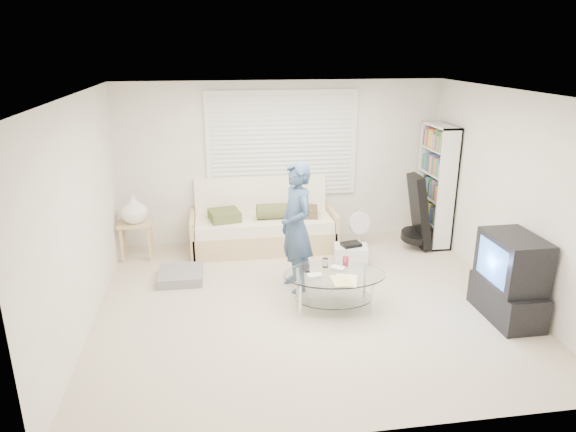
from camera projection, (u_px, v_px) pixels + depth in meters
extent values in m
plane|color=tan|center=(308.00, 302.00, 6.27)|extent=(5.00, 5.00, 0.00)
cube|color=white|center=(282.00, 163.00, 7.99)|extent=(5.00, 0.02, 2.50)
cube|color=white|center=(366.00, 295.00, 3.77)|extent=(5.00, 0.02, 2.50)
cube|color=white|center=(81.00, 215.00, 5.52)|extent=(0.02, 4.50, 2.50)
cube|color=white|center=(511.00, 196.00, 6.23)|extent=(0.02, 4.50, 2.50)
cube|color=white|center=(310.00, 93.00, 5.48)|extent=(5.00, 4.50, 0.02)
cube|color=white|center=(282.00, 144.00, 7.86)|extent=(2.32, 0.06, 1.62)
cube|color=black|center=(282.00, 144.00, 7.85)|extent=(2.20, 0.01, 1.50)
cube|color=silver|center=(282.00, 144.00, 7.82)|extent=(2.16, 0.04, 1.50)
cube|color=silver|center=(282.00, 144.00, 7.84)|extent=(2.32, 0.08, 1.62)
cube|color=tan|center=(264.00, 238.00, 7.89)|extent=(2.12, 0.85, 0.34)
cube|color=#F4EBCC|center=(263.00, 223.00, 7.79)|extent=(2.04, 0.79, 0.17)
cube|color=#F4EBCC|center=(261.00, 196.00, 8.02)|extent=(2.04, 0.24, 0.65)
cube|color=tan|center=(193.00, 234.00, 7.69)|extent=(0.06, 0.85, 0.59)
cube|color=tan|center=(331.00, 227.00, 7.99)|extent=(0.06, 0.85, 0.59)
cube|color=#414A28|center=(224.00, 215.00, 7.62)|extent=(0.50, 0.50, 0.15)
cylinder|color=#414A28|center=(274.00, 211.00, 7.69)|extent=(0.53, 0.23, 0.23)
cube|color=#493524|center=(305.00, 212.00, 7.83)|extent=(0.44, 0.44, 0.13)
cube|color=slate|center=(181.00, 276.00, 6.85)|extent=(0.58, 0.58, 0.13)
cube|color=tan|center=(135.00, 223.00, 7.43)|extent=(0.49, 0.39, 0.04)
cube|color=tan|center=(122.00, 245.00, 7.35)|extent=(0.04, 0.04, 0.53)
cube|color=tan|center=(150.00, 244.00, 7.41)|extent=(0.04, 0.04, 0.53)
cube|color=tan|center=(125.00, 238.00, 7.63)|extent=(0.04, 0.04, 0.53)
cube|color=tan|center=(152.00, 237.00, 7.68)|extent=(0.04, 0.04, 0.53)
imported|color=white|center=(134.00, 209.00, 7.36)|extent=(0.39, 0.39, 0.41)
cube|color=white|center=(436.00, 185.00, 7.91)|extent=(0.30, 0.79, 1.87)
cube|color=black|center=(419.00, 212.00, 7.74)|extent=(0.34, 0.42, 1.15)
cylinder|color=black|center=(415.00, 236.00, 7.85)|extent=(0.42, 0.43, 0.18)
cylinder|color=white|center=(358.00, 246.00, 7.98)|extent=(0.24, 0.24, 0.03)
cylinder|color=white|center=(359.00, 237.00, 7.94)|extent=(0.03, 0.03, 0.30)
cylinder|color=white|center=(359.00, 222.00, 7.86)|extent=(0.36, 0.20, 0.35)
cylinder|color=white|center=(359.00, 222.00, 7.86)|extent=(0.10, 0.08, 0.09)
cube|color=white|center=(351.00, 255.00, 7.33)|extent=(0.53, 0.42, 0.28)
cube|color=black|center=(351.00, 244.00, 7.28)|extent=(0.30, 0.24, 0.05)
cube|color=black|center=(507.00, 301.00, 5.89)|extent=(0.49, 0.91, 0.41)
cube|color=black|center=(513.00, 261.00, 5.73)|extent=(0.51, 0.76, 0.59)
cube|color=#4C92E2|center=(493.00, 262.00, 5.69)|extent=(0.02, 0.59, 0.45)
ellipsoid|color=silver|center=(334.00, 274.00, 6.01)|extent=(1.27, 0.89, 0.02)
ellipsoid|color=silver|center=(334.00, 298.00, 6.11)|extent=(0.97, 0.68, 0.01)
cylinder|color=silver|center=(300.00, 302.00, 5.84)|extent=(0.03, 0.03, 0.42)
cylinder|color=silver|center=(372.00, 301.00, 5.88)|extent=(0.03, 0.03, 0.42)
cylinder|color=silver|center=(298.00, 284.00, 6.30)|extent=(0.03, 0.03, 0.42)
cylinder|color=silver|center=(365.00, 282.00, 6.33)|extent=(0.03, 0.03, 0.42)
cube|color=white|center=(315.00, 276.00, 5.91)|extent=(0.18, 0.13, 0.04)
cube|color=white|center=(338.00, 268.00, 6.11)|extent=(0.20, 0.18, 0.04)
cylinder|color=silver|center=(325.00, 263.00, 6.18)|extent=(0.07, 0.07, 0.11)
cylinder|color=#CA3547|center=(346.00, 261.00, 6.21)|extent=(0.07, 0.07, 0.12)
cube|color=black|center=(306.00, 269.00, 6.12)|extent=(0.06, 0.19, 0.02)
cube|color=white|center=(346.00, 280.00, 5.83)|extent=(0.33, 0.39, 0.01)
cube|color=#DBD36F|center=(342.00, 281.00, 5.80)|extent=(0.22, 0.30, 0.01)
imported|color=#2F4E68|center=(296.00, 227.00, 6.40)|extent=(0.55, 0.69, 1.66)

